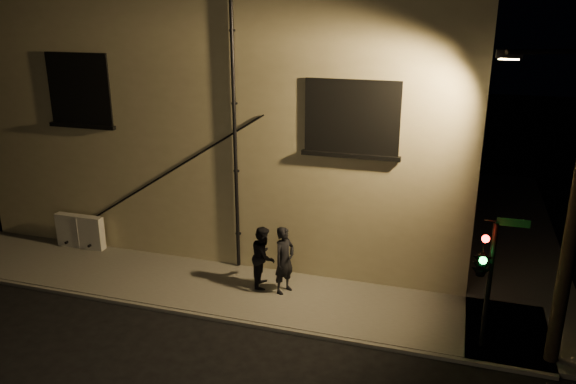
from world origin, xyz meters
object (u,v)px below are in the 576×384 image
(utility_cabinet, at_px, (80,231))
(traffic_signal, at_px, (482,262))
(pedestrian_a, at_px, (284,260))
(pedestrian_b, at_px, (264,257))
(streetlamp_pole, at_px, (572,201))

(utility_cabinet, bearing_deg, traffic_signal, -9.82)
(pedestrian_a, distance_m, traffic_signal, 5.40)
(pedestrian_b, bearing_deg, streetlamp_pole, -111.94)
(utility_cabinet, height_order, traffic_signal, traffic_signal)
(utility_cabinet, distance_m, traffic_signal, 12.87)
(utility_cabinet, xyz_separation_m, streetlamp_pole, (14.20, -2.13, 3.25))
(streetlamp_pole, bearing_deg, pedestrian_a, 169.85)
(pedestrian_a, relative_size, traffic_signal, 0.60)
(traffic_signal, height_order, streetlamp_pole, streetlamp_pole)
(pedestrian_a, height_order, pedestrian_b, pedestrian_a)
(utility_cabinet, xyz_separation_m, pedestrian_a, (7.47, -0.92, 0.41))
(streetlamp_pole, bearing_deg, pedestrian_b, 169.37)
(traffic_signal, xyz_separation_m, streetlamp_pole, (1.63, 0.05, 1.63))
(pedestrian_a, relative_size, streetlamp_pole, 0.26)
(pedestrian_b, distance_m, traffic_signal, 6.11)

